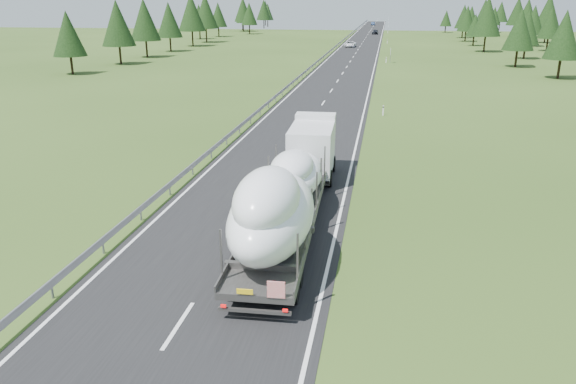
% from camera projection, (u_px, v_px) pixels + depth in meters
% --- Properties ---
extents(ground, '(400.00, 400.00, 0.00)m').
position_uv_depth(ground, '(243.00, 227.00, 27.64)').
color(ground, '#2E4517').
rests_on(ground, ground).
extents(road_surface, '(10.00, 400.00, 0.02)m').
position_uv_depth(road_surface, '(356.00, 53.00, 120.92)').
color(road_surface, black).
rests_on(road_surface, ground).
extents(guardrail, '(0.10, 400.00, 0.76)m').
position_uv_depth(guardrail, '(332.00, 50.00, 121.53)').
color(guardrail, slate).
rests_on(guardrail, ground).
extents(marker_posts, '(0.13, 350.08, 1.00)m').
position_uv_depth(marker_posts, '(388.00, 36.00, 171.01)').
color(marker_posts, silver).
rests_on(marker_posts, ground).
extents(highway_sign, '(0.08, 0.90, 2.60)m').
position_uv_depth(highway_sign, '(391.00, 53.00, 100.53)').
color(highway_sign, slate).
rests_on(highway_sign, ground).
extents(tree_line_right, '(27.54, 271.20, 12.45)m').
position_uv_depth(tree_line_right, '(566.00, 22.00, 103.70)').
color(tree_line_right, black).
rests_on(tree_line_right, ground).
extents(tree_line_left, '(14.66, 271.12, 12.52)m').
position_uv_depth(tree_line_left, '(176.00, 17.00, 135.20)').
color(tree_line_left, black).
rests_on(tree_line_left, ground).
extents(boat_truck, '(3.45, 19.86, 4.65)m').
position_uv_depth(boat_truck, '(289.00, 185.00, 26.43)').
color(boat_truck, silver).
rests_on(boat_truck, ground).
extents(distant_van, '(2.70, 5.19, 1.40)m').
position_uv_depth(distant_van, '(350.00, 44.00, 135.11)').
color(distant_van, silver).
rests_on(distant_van, ground).
extents(distant_car_dark, '(2.10, 4.75, 1.59)m').
position_uv_depth(distant_car_dark, '(375.00, 32.00, 188.00)').
color(distant_car_dark, black).
rests_on(distant_car_dark, ground).
extents(distant_car_blue, '(1.81, 4.44, 1.43)m').
position_uv_depth(distant_car_blue, '(373.00, 24.00, 258.69)').
color(distant_car_blue, '#1B2D4D').
rests_on(distant_car_blue, ground).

